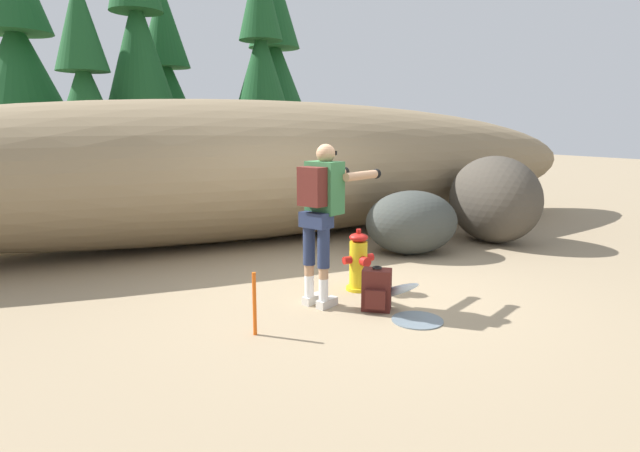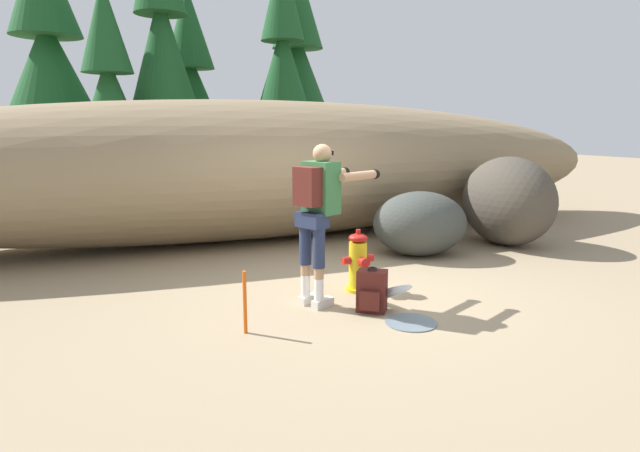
% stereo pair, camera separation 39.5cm
% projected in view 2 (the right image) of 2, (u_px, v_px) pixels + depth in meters
% --- Properties ---
extents(ground_plane, '(56.00, 56.00, 0.04)m').
position_uv_depth(ground_plane, '(347.00, 294.00, 6.14)').
color(ground_plane, '#998466').
extents(dirt_embankment, '(14.89, 3.20, 2.35)m').
position_uv_depth(dirt_embankment, '(258.00, 169.00, 9.09)').
color(dirt_embankment, '#897556').
rests_on(dirt_embankment, ground_plane).
extents(fire_hydrant, '(0.39, 0.34, 0.73)m').
position_uv_depth(fire_hydrant, '(358.00, 263.00, 6.14)').
color(fire_hydrant, gold).
rests_on(fire_hydrant, ground_plane).
extents(hydrant_water_jet, '(0.51, 1.26, 0.54)m').
position_uv_depth(hydrant_water_jet, '(391.00, 300.00, 5.51)').
color(hydrant_water_jet, silver).
rests_on(hydrant_water_jet, ground_plane).
extents(utility_worker, '(1.04, 0.75, 1.73)m').
position_uv_depth(utility_worker, '(319.00, 204.00, 5.54)').
color(utility_worker, beige).
rests_on(utility_worker, ground_plane).
extents(spare_backpack, '(0.36, 0.36, 0.47)m').
position_uv_depth(spare_backpack, '(372.00, 291.00, 5.48)').
color(spare_backpack, '#511E19').
rests_on(spare_backpack, ground_plane).
extents(boulder_large, '(1.36, 1.75, 1.43)m').
position_uv_depth(boulder_large, '(508.00, 201.00, 8.50)').
color(boulder_large, '#464037').
rests_on(boulder_large, ground_plane).
extents(boulder_mid, '(1.63, 1.39, 0.96)m').
position_uv_depth(boulder_mid, '(420.00, 224.00, 7.84)').
color(boulder_mid, '#3B3F3B').
rests_on(boulder_mid, ground_plane).
extents(pine_tree_far_left, '(2.90, 2.90, 7.09)m').
position_uv_depth(pine_tree_far_left, '(48.00, 54.00, 14.42)').
color(pine_tree_far_left, '#47331E').
rests_on(pine_tree_far_left, ground_plane).
extents(pine_tree_left, '(1.86, 1.86, 5.31)m').
position_uv_depth(pine_tree_left, '(109.00, 89.00, 12.61)').
color(pine_tree_left, '#47331E').
rests_on(pine_tree_left, ground_plane).
extents(pine_tree_center, '(2.07, 2.07, 7.71)m').
position_uv_depth(pine_tree_center, '(162.00, 35.00, 13.66)').
color(pine_tree_center, '#47331E').
rests_on(pine_tree_center, ground_plane).
extents(pine_tree_right, '(2.27, 2.27, 6.00)m').
position_uv_depth(pine_tree_right, '(190.00, 82.00, 15.88)').
color(pine_tree_right, '#47331E').
rests_on(pine_tree_right, ground_plane).
extents(pine_tree_far_right, '(1.89, 1.89, 6.79)m').
position_uv_depth(pine_tree_far_right, '(283.00, 57.00, 14.85)').
color(pine_tree_far_right, '#47331E').
rests_on(pine_tree_far_right, ground_plane).
extents(pine_tree_ridge_end, '(2.50, 2.50, 7.03)m').
position_uv_depth(pine_tree_ridge_end, '(298.00, 64.00, 16.87)').
color(pine_tree_ridge_end, '#47331E').
rests_on(pine_tree_ridge_end, ground_plane).
extents(survey_stake, '(0.04, 0.04, 0.60)m').
position_uv_depth(survey_stake, '(245.00, 302.00, 4.88)').
color(survey_stake, '#E55914').
rests_on(survey_stake, ground_plane).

